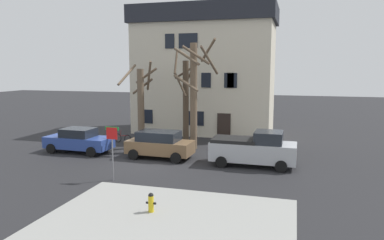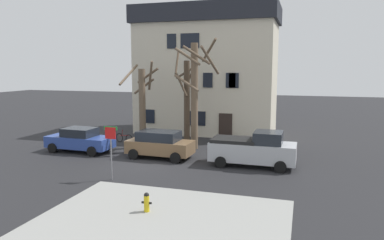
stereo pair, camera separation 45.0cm
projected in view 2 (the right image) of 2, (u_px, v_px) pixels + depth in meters
name	position (u px, v px, depth m)	size (l,w,h in m)	color
ground_plane	(143.00, 165.00, 22.03)	(120.00, 120.00, 0.00)	#262628
sidewalk_slab	(164.00, 219.00, 14.00)	(9.44, 6.62, 0.12)	#999993
building_main	(207.00, 70.00, 32.97)	(12.52, 6.54, 11.12)	beige
tree_bare_near	(142.00, 101.00, 28.28)	(2.51, 2.49, 6.34)	brown
tree_bare_mid	(186.00, 99.00, 27.27)	(1.87, 2.00, 7.12)	#4C3D2D
tree_bare_far	(195.00, 91.00, 25.83)	(2.96, 3.24, 7.85)	brown
car_blue_sedan	(80.00, 140.00, 25.41)	(4.69, 2.20, 1.68)	#2D4799
car_brown_wagon	(160.00, 144.00, 23.66)	(4.31, 2.20, 1.77)	brown
pickup_truck_silver	(253.00, 149.00, 21.69)	(5.04, 2.25, 2.12)	#B7BABF
fire_hydrant	(147.00, 202.00, 14.56)	(0.42, 0.22, 0.79)	gold
street_sign_pole	(111.00, 143.00, 18.83)	(0.76, 0.07, 2.83)	slate
bicycle_leaning	(124.00, 138.00, 28.50)	(1.69, 0.55, 1.03)	black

